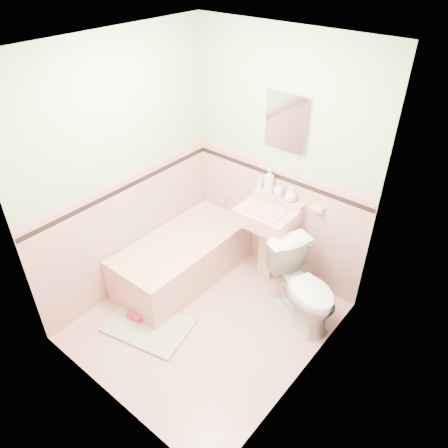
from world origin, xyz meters
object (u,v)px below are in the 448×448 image
Objects in this scene: sink at (265,245)px; bucket at (293,287)px; soap_bottle_mid at (279,189)px; soap_bottle_right at (291,195)px; soap_bottle_left at (269,181)px; shoe at (135,316)px; toilet at (305,288)px; bathtub at (183,259)px; medicine_cabinet at (287,121)px.

sink reaches higher than bucket.
soap_bottle_mid is 1.14× the size of soap_bottle_right.
shoe is (-0.46, -1.48, -1.00)m from soap_bottle_left.
toilet is 3.49× the size of bucket.
bathtub is 1.34m from toilet.
toilet is at bearing 35.33° from shoe.
bucket is at bearing -23.53° from soap_bottle_left.
soap_bottle_mid reaches higher than shoe.
toilet is (0.62, -0.42, -0.63)m from soap_bottle_mid.
bucket is (1.08, 0.48, -0.12)m from bathtub.
soap_bottle_right is at bearing 0.00° from soap_bottle_left.
soap_bottle_right is 0.89m from toilet.
bucket is 1.59m from shoe.
bathtub is at bearing -138.98° from soap_bottle_right.
soap_bottle_left is at bearing 180.00° from soap_bottle_right.
sink is 5.48× the size of shoe.
soap_bottle_right is 1.90m from shoe.
soap_bottle_right is at bearing 139.33° from bucket.
sink is 3.99× the size of bucket.
soap_bottle_left is at bearing 83.79° from toilet.
bucket is (0.40, -0.26, -1.59)m from medicine_cabinet.
toilet is (0.62, -0.45, -1.32)m from medicine_cabinet.
soap_bottle_right is at bearing 52.89° from sink.
shoe is at bearing -115.83° from soap_bottle_right.
sink is 0.61m from soap_bottle_right.
medicine_cabinet is (0.68, 0.74, 1.47)m from bathtub.
soap_bottle_left reaches higher than bathtub.
shoe is (-0.58, -1.48, -0.95)m from soap_bottle_mid.
soap_bottle_right is at bearing 58.07° from shoe.
medicine_cabinet is 1.71× the size of soap_bottle_left.
bucket is at bearing -6.51° from sink.
sink is (0.68, 0.53, 0.21)m from bathtub.
sink is at bearing 173.49° from bucket.
medicine_cabinet reaches higher than soap_bottle_left.
bucket reaches higher than shoe.
bucket is at bearing 45.95° from shoe.
bucket is (0.26, -0.23, -0.90)m from soap_bottle_right.
sink is 1.47m from shoe.
sink is at bearing -127.11° from soap_bottle_right.
shoe is at bearing -111.43° from soap_bottle_mid.
shoe is at bearing 155.18° from toilet.
bathtub is at bearing 126.17° from toilet.
soap_bottle_left is 1.61× the size of soap_bottle_mid.
bathtub is at bearing -133.78° from soap_bottle_mid.
toilet reaches higher than bathtub.
toilet is at bearing -29.96° from soap_bottle_left.
toilet reaches higher than shoe.
bucket is (0.52, -0.23, -0.96)m from soap_bottle_left.
bathtub is 3.26× the size of medicine_cabinet.
sink is 5.97× the size of soap_bottle_right.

